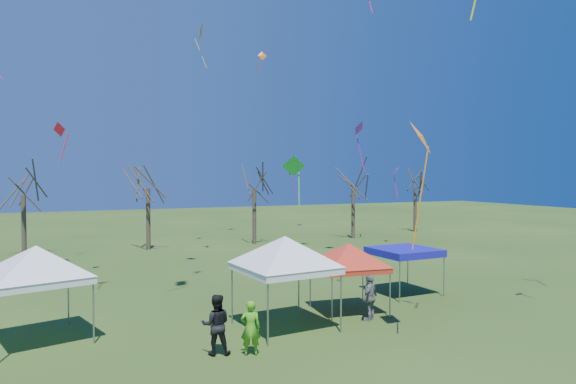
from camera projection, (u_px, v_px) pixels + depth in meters
name	position (u px, v px, depth m)	size (l,w,h in m)	color
ground	(330.00, 341.00, 17.48)	(140.00, 140.00, 0.00)	#2C4516
tree_1	(23.00, 173.00, 35.47)	(3.42, 3.42, 7.54)	#3D2D21
tree_2	(148.00, 166.00, 38.60)	(3.71, 3.71, 8.18)	#3D2D21
tree_3	(254.00, 169.00, 41.69)	(3.59, 3.59, 7.91)	#3D2D21
tree_4	(353.00, 170.00, 45.41)	(3.58, 3.58, 7.89)	#3D2D21
tree_5	(415.00, 174.00, 50.69)	(3.39, 3.39, 7.46)	#3D2D21
tent_white_west	(36.00, 252.00, 17.34)	(4.15, 4.15, 3.80)	gray
tent_white_mid	(285.00, 242.00, 18.87)	(4.46, 4.46, 3.95)	gray
tent_red	(349.00, 248.00, 21.06)	(3.72, 3.72, 3.30)	gray
tent_blue	(404.00, 252.00, 24.41)	(2.88, 2.88, 2.17)	gray
person_grey	(370.00, 298.00, 19.98)	(1.04, 0.43, 1.77)	slate
person_dark	(216.00, 324.00, 16.17)	(0.93, 0.72, 1.91)	black
person_green	(250.00, 328.00, 16.12)	(0.63, 0.41, 1.73)	#4EAD1B
kite_22	(291.00, 172.00, 38.41)	(1.00, 0.89, 2.77)	#6F169E
kite_19	(262.00, 57.00, 36.35)	(0.70, 0.49, 1.84)	orange
kite_17	(359.00, 129.00, 28.09)	(1.05, 0.94, 2.81)	purple
kite_1	(294.00, 167.00, 18.27)	(0.88, 0.63, 1.85)	green
kite_5	(421.00, 138.00, 16.80)	(1.48, 1.51, 4.28)	orange
kite_12	(396.00, 171.00, 40.95)	(0.91, 1.00, 2.64)	red
kite_11	(200.00, 32.00, 33.21)	(0.87, 1.33, 2.87)	yellow
kite_13	(60.00, 130.00, 33.01)	(1.00, 1.01, 2.60)	red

